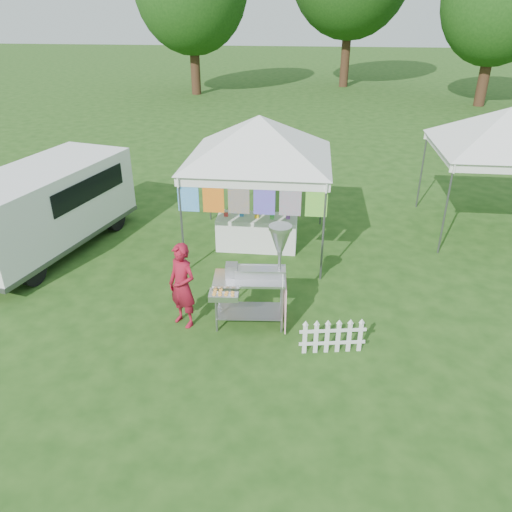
# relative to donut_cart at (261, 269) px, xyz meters

# --- Properties ---
(ground) EXTENTS (120.00, 120.00, 0.00)m
(ground) POSITION_rel_donut_cart_xyz_m (-0.37, -0.36, -1.10)
(ground) COLOR #1E4413
(ground) RESTS_ON ground
(canopy_main) EXTENTS (4.24, 4.24, 3.45)m
(canopy_main) POSITION_rel_donut_cart_xyz_m (-0.37, 3.13, 1.89)
(canopy_main) COLOR #59595E
(canopy_main) RESTS_ON ground
(canopy_right) EXTENTS (4.24, 4.24, 3.45)m
(canopy_right) POSITION_rel_donut_cart_xyz_m (5.13, 4.64, 1.89)
(canopy_right) COLOR #59595E
(canopy_right) RESTS_ON ground
(donut_cart) EXTENTS (1.34, 1.02, 1.87)m
(donut_cart) POSITION_rel_donut_cart_xyz_m (0.00, 0.00, 0.00)
(donut_cart) COLOR gray
(donut_cart) RESTS_ON ground
(vendor) EXTENTS (0.67, 0.61, 1.54)m
(vendor) POSITION_rel_donut_cart_xyz_m (-1.34, -0.14, -0.33)
(vendor) COLOR maroon
(vendor) RESTS_ON ground
(cargo_van) EXTENTS (2.81, 4.81, 1.88)m
(cargo_van) POSITION_rel_donut_cart_xyz_m (-5.08, 2.55, -0.09)
(cargo_van) COLOR white
(cargo_van) RESTS_ON ground
(picket_fence) EXTENTS (1.07, 0.21, 0.56)m
(picket_fence) POSITION_rel_donut_cart_xyz_m (1.23, -0.67, -0.81)
(picket_fence) COLOR white
(picket_fence) RESTS_ON ground
(display_table) EXTENTS (1.80, 0.70, 0.77)m
(display_table) POSITION_rel_donut_cart_xyz_m (-0.40, 3.03, -0.72)
(display_table) COLOR white
(display_table) RESTS_ON ground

